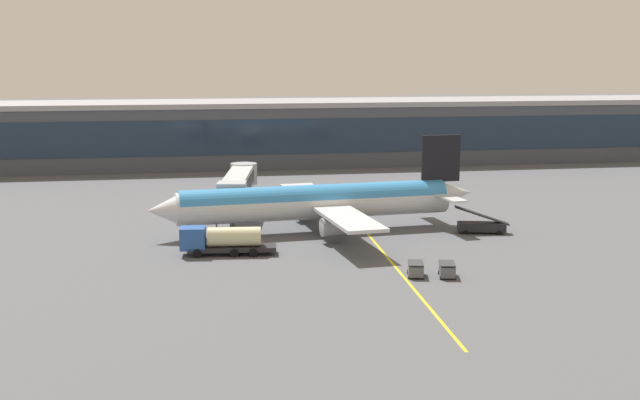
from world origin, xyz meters
name	(u,v)px	position (x,y,z in m)	size (l,w,h in m)	color
ground_plane	(328,243)	(0.00, 0.00, 0.00)	(700.00, 700.00, 0.00)	#515459
apron_lead_in_line	(371,238)	(5.74, 2.00, 0.00)	(0.30, 80.00, 0.01)	yellow
terminal_building	(329,132)	(13.28, 73.44, 6.58)	(188.34, 19.81, 13.13)	#424751
main_airliner	(317,202)	(-0.24, 6.62, 3.94)	(43.18, 34.16, 12.04)	silver
jet_bridge	(239,183)	(-9.54, 17.07, 4.93)	(6.84, 21.34, 6.62)	#B2B7BC
fuel_tanker	(222,240)	(-13.00, -3.76, 1.75)	(10.99, 3.56, 3.25)	#232326
belt_loader	(482,226)	(20.25, 2.25, 0.99)	(7.02, 3.20, 3.49)	black
baggage_cart_0	(416,269)	(6.18, -16.30, 0.78)	(2.13, 2.93, 1.48)	#595B60
baggage_cart_1	(447,269)	(9.30, -17.02, 0.78)	(2.13, 2.93, 1.48)	#595B60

